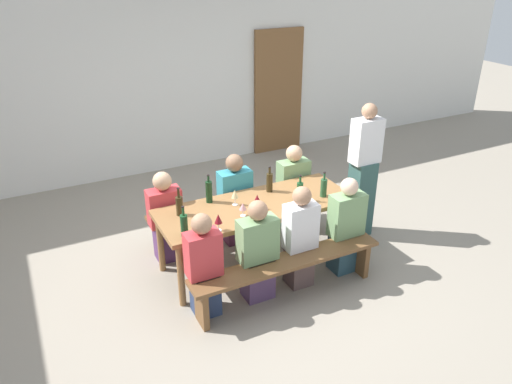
# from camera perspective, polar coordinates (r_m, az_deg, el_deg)

# --- Properties ---
(ground_plane) EXTENTS (24.00, 24.00, 0.00)m
(ground_plane) POSITION_cam_1_polar(r_m,az_deg,el_deg) (5.75, -0.00, -8.09)
(ground_plane) COLOR gray
(back_wall) EXTENTS (14.00, 0.20, 3.20)m
(back_wall) POSITION_cam_1_polar(r_m,az_deg,el_deg) (7.92, -10.82, 13.72)
(back_wall) COLOR silver
(back_wall) RESTS_ON ground
(wooden_door) EXTENTS (0.90, 0.06, 2.10)m
(wooden_door) POSITION_cam_1_polar(r_m,az_deg,el_deg) (8.67, 2.59, 11.45)
(wooden_door) COLOR brown
(wooden_door) RESTS_ON ground
(tasting_table) EXTENTS (2.16, 0.80, 0.75)m
(tasting_table) POSITION_cam_1_polar(r_m,az_deg,el_deg) (5.40, -0.00, -2.16)
(tasting_table) COLOR olive
(tasting_table) RESTS_ON ground
(bench_near) EXTENTS (2.06, 0.30, 0.45)m
(bench_near) POSITION_cam_1_polar(r_m,az_deg,el_deg) (5.05, 3.64, -8.68)
(bench_near) COLOR brown
(bench_near) RESTS_ON ground
(bench_far) EXTENTS (2.06, 0.30, 0.45)m
(bench_far) POSITION_cam_1_polar(r_m,az_deg,el_deg) (6.11, -2.97, -2.01)
(bench_far) COLOR brown
(bench_far) RESTS_ON ground
(wine_bottle_0) EXTENTS (0.07, 0.07, 0.29)m
(wine_bottle_0) POSITION_cam_1_polar(r_m,az_deg,el_deg) (5.55, 7.80, 0.54)
(wine_bottle_0) COLOR #234C2D
(wine_bottle_0) RESTS_ON tasting_table
(wine_bottle_1) EXTENTS (0.07, 0.07, 0.31)m
(wine_bottle_1) POSITION_cam_1_polar(r_m,az_deg,el_deg) (5.61, 1.57, 1.16)
(wine_bottle_1) COLOR #332814
(wine_bottle_1) RESTS_ON tasting_table
(wine_bottle_2) EXTENTS (0.07, 0.07, 0.33)m
(wine_bottle_2) POSITION_cam_1_polar(r_m,az_deg,el_deg) (5.39, -5.44, 0.07)
(wine_bottle_2) COLOR #143319
(wine_bottle_2) RESTS_ON tasting_table
(wine_bottle_3) EXTENTS (0.07, 0.07, 0.32)m
(wine_bottle_3) POSITION_cam_1_polar(r_m,az_deg,el_deg) (4.78, -8.28, -3.78)
(wine_bottle_3) COLOR #194723
(wine_bottle_3) RESTS_ON tasting_table
(wine_bottle_4) EXTENTS (0.07, 0.07, 0.31)m
(wine_bottle_4) POSITION_cam_1_polar(r_m,az_deg,el_deg) (5.17, -8.82, -1.52)
(wine_bottle_4) COLOR #332814
(wine_bottle_4) RESTS_ON tasting_table
(wine_bottle_5) EXTENTS (0.07, 0.07, 0.30)m
(wine_bottle_5) POSITION_cam_1_polar(r_m,az_deg,el_deg) (5.42, 5.07, 0.09)
(wine_bottle_5) COLOR #194723
(wine_bottle_5) RESTS_ON tasting_table
(wine_glass_0) EXTENTS (0.08, 0.08, 0.15)m
(wine_glass_0) POSITION_cam_1_polar(r_m,az_deg,el_deg) (5.09, -1.52, -1.72)
(wine_glass_0) COLOR silver
(wine_glass_0) RESTS_ON tasting_table
(wine_glass_1) EXTENTS (0.08, 0.08, 0.18)m
(wine_glass_1) POSITION_cam_1_polar(r_m,az_deg,el_deg) (4.83, -4.36, -3.13)
(wine_glass_1) COLOR silver
(wine_glass_1) RESTS_ON tasting_table
(wine_glass_2) EXTENTS (0.07, 0.07, 0.17)m
(wine_glass_2) POSITION_cam_1_polar(r_m,az_deg,el_deg) (5.22, 0.14, -0.79)
(wine_glass_2) COLOR silver
(wine_glass_2) RESTS_ON tasting_table
(wine_glass_3) EXTENTS (0.07, 0.07, 0.18)m
(wine_glass_3) POSITION_cam_1_polar(r_m,az_deg,el_deg) (5.31, -2.45, -0.26)
(wine_glass_3) COLOR silver
(wine_glass_3) RESTS_ON tasting_table
(seated_guest_near_0) EXTENTS (0.33, 0.24, 1.10)m
(seated_guest_near_0) POSITION_cam_1_polar(r_m,az_deg,el_deg) (4.76, -6.02, -8.63)
(seated_guest_near_0) COLOR navy
(seated_guest_near_0) RESTS_ON ground
(seated_guest_near_1) EXTENTS (0.40, 0.24, 1.10)m
(seated_guest_near_1) POSITION_cam_1_polar(r_m,az_deg,el_deg) (4.96, 0.19, -7.06)
(seated_guest_near_1) COLOR #50375A
(seated_guest_near_1) RESTS_ON ground
(seated_guest_near_2) EXTENTS (0.34, 0.24, 1.14)m
(seated_guest_near_2) POSITION_cam_1_polar(r_m,az_deg,el_deg) (5.15, 5.09, -5.42)
(seated_guest_near_2) COLOR brown
(seated_guest_near_2) RESTS_ON ground
(seated_guest_near_3) EXTENTS (0.38, 0.24, 1.12)m
(seated_guest_near_3) POSITION_cam_1_polar(r_m,az_deg,el_deg) (5.45, 10.29, -4.11)
(seated_guest_near_3) COLOR #274553
(seated_guest_near_3) RESTS_ON ground
(seated_guest_far_0) EXTENTS (0.37, 0.24, 1.09)m
(seated_guest_far_0) POSITION_cam_1_polar(r_m,az_deg,el_deg) (5.66, -10.38, -3.03)
(seated_guest_far_0) COLOR #512F5C
(seated_guest_far_0) RESTS_ON ground
(seated_guest_far_1) EXTENTS (0.39, 0.24, 1.14)m
(seated_guest_far_1) POSITION_cam_1_polar(r_m,az_deg,el_deg) (5.90, -2.42, -1.05)
(seated_guest_far_1) COLOR #562745
(seated_guest_far_1) RESTS_ON ground
(seated_guest_far_2) EXTENTS (0.39, 0.24, 1.11)m
(seated_guest_far_2) POSITION_cam_1_polar(r_m,az_deg,el_deg) (6.25, 4.27, 0.34)
(seated_guest_far_2) COLOR #294A52
(seated_guest_far_2) RESTS_ON ground
(standing_host) EXTENTS (0.35, 0.24, 1.68)m
(standing_host) POSITION_cam_1_polar(r_m,az_deg,el_deg) (6.09, 12.23, 2.08)
(standing_host) COLOR #305450
(standing_host) RESTS_ON ground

